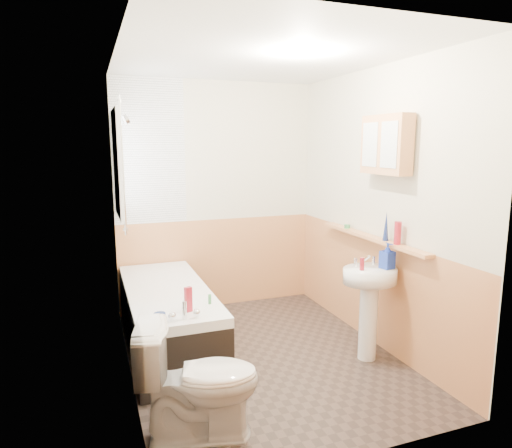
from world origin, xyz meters
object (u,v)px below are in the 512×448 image
(toilet, at_px, (199,381))
(sink, at_px, (369,295))
(medicine_cabinet, at_px, (386,145))
(pine_shelf, at_px, (371,238))
(bathtub, at_px, (168,316))

(toilet, bearing_deg, sink, -57.49)
(toilet, height_order, medicine_cabinet, medicine_cabinet)
(sink, xyz_separation_m, medicine_cabinet, (0.17, 0.11, 1.25))
(sink, bearing_deg, medicine_cabinet, 46.00)
(pine_shelf, bearing_deg, sink, -123.52)
(bathtub, distance_m, sink, 1.79)
(medicine_cabinet, bearing_deg, bathtub, 157.86)
(pine_shelf, height_order, medicine_cabinet, medicine_cabinet)
(pine_shelf, distance_m, medicine_cabinet, 0.85)
(bathtub, height_order, pine_shelf, pine_shelf)
(bathtub, height_order, medicine_cabinet, medicine_cabinet)
(bathtub, distance_m, toilet, 1.36)
(bathtub, bearing_deg, toilet, -91.27)
(pine_shelf, bearing_deg, medicine_cabinet, -98.15)
(bathtub, height_order, sink, sink)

